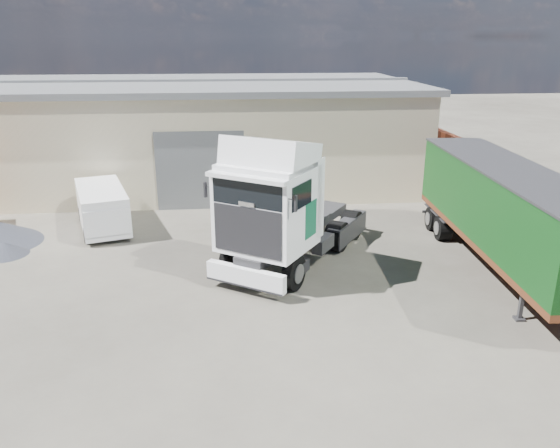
{
  "coord_description": "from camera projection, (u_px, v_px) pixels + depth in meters",
  "views": [
    {
      "loc": [
        -0.76,
        -14.45,
        7.59
      ],
      "look_at": [
        0.95,
        3.0,
        1.54
      ],
      "focal_mm": 35.0,
      "sensor_mm": 36.0,
      "label": 1
    }
  ],
  "objects": [
    {
      "name": "warehouse",
      "position": [
        130.0,
        132.0,
        29.77
      ],
      "size": [
        30.6,
        12.6,
        5.42
      ],
      "color": "beige",
      "rests_on": "ground"
    },
    {
      "name": "ground",
      "position": [
        258.0,
        307.0,
        16.14
      ],
      "size": [
        120.0,
        120.0,
        0.0
      ],
      "primitive_type": "plane",
      "color": "black",
      "rests_on": "ground"
    },
    {
      "name": "brick_boundary_wall",
      "position": [
        528.0,
        199.0,
        22.44
      ],
      "size": [
        0.35,
        26.0,
        2.5
      ],
      "primitive_type": "cube",
      "color": "#984126",
      "rests_on": "ground"
    },
    {
      "name": "panel_van",
      "position": [
        103.0,
        209.0,
        22.28
      ],
      "size": [
        2.92,
        4.6,
        1.75
      ],
      "rotation": [
        0.0,
        0.0,
        0.3
      ],
      "color": "black",
      "rests_on": "ground"
    },
    {
      "name": "box_trailer",
      "position": [
        504.0,
        208.0,
        18.05
      ],
      "size": [
        2.9,
        10.94,
        3.6
      ],
      "rotation": [
        0.0,
        0.0,
        -0.06
      ],
      "color": "#2D2D30",
      "rests_on": "ground"
    },
    {
      "name": "tractor_unit",
      "position": [
        281.0,
        213.0,
        18.22
      ],
      "size": [
        6.1,
        7.26,
        4.76
      ],
      "rotation": [
        0.0,
        0.0,
        -0.59
      ],
      "color": "black",
      "rests_on": "ground"
    }
  ]
}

